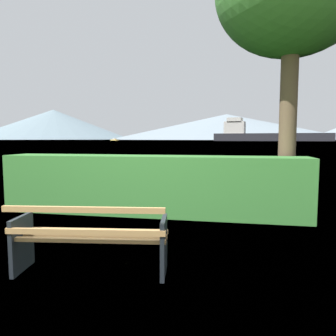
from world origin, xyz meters
name	(u,v)px	position (x,y,z in m)	size (l,w,h in m)	color
ground_plane	(93,271)	(0.00, 0.00, 0.00)	(1400.00, 1400.00, 0.00)	olive
water_surface	(226,140)	(0.00, 306.73, 0.00)	(620.00, 620.00, 0.00)	#7A99A8
park_bench	(91,238)	(0.01, -0.06, 0.43)	(1.87, 0.79, 0.87)	tan
hedge_row	(151,185)	(0.00, 3.00, 0.62)	(6.44, 0.85, 1.25)	#387A33
cargo_ship_large	(262,134)	(24.65, 218.11, 4.46)	(76.45, 24.60, 15.95)	#232328
fishing_boat_near	(115,140)	(-85.23, 231.37, 0.63)	(7.64, 5.85, 1.77)	gold
distant_hills	(205,126)	(-38.30, 559.87, 24.74)	(847.34, 413.72, 55.28)	slate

